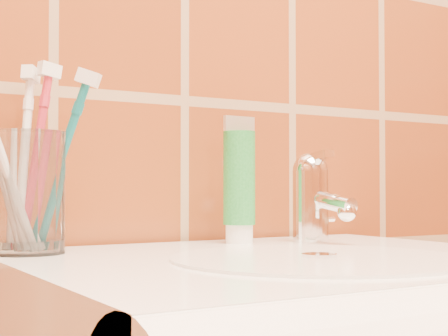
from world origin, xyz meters
TOP-DOWN VIEW (x-y plane):
  - glass_tumbler at (-0.24, 1.12)m, footprint 0.10×0.10m
  - toothpaste_tube at (0.04, 1.12)m, footprint 0.05×0.04m
  - faucet at (0.14, 1.09)m, footprint 0.05×0.11m
  - toothbrush_0 at (-0.27, 1.09)m, footprint 0.17×0.15m
  - toothbrush_1 at (-0.20, 1.11)m, footprint 0.15×0.14m
  - toothbrush_2 at (-0.27, 1.12)m, footprint 0.12×0.10m
  - toothbrush_3 at (-0.23, 1.14)m, footprint 0.09×0.09m
  - toothbrush_4 at (-0.22, 1.14)m, footprint 0.07×0.07m

SIDE VIEW (x-z plane):
  - faucet at x=0.14m, z-range 0.85..0.97m
  - glass_tumbler at x=-0.24m, z-range 0.85..0.98m
  - toothpaste_tube at x=0.04m, z-range 0.84..1.01m
  - toothbrush_1 at x=-0.20m, z-range 0.84..1.06m
  - toothbrush_3 at x=-0.23m, z-range 0.84..1.06m
  - toothbrush_0 at x=-0.27m, z-range 0.84..1.07m
  - toothbrush_4 at x=-0.22m, z-range 0.84..1.07m
  - toothbrush_2 at x=-0.27m, z-range 0.84..1.07m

